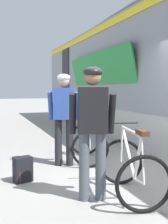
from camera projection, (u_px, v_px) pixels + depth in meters
name	position (u px, v px, depth m)	size (l,w,h in m)	color
ground_plane	(136.00, 179.00, 4.55)	(80.00, 80.00, 0.00)	gray
cyclist_near_in_dark	(93.00, 121.00, 3.62)	(0.66, 0.41, 1.76)	#4C515B
cyclist_far_in_blue	(64.00, 111.00, 5.29)	(0.66, 0.47, 1.76)	#232328
bicycle_near_white	(131.00, 168.00, 3.76)	(0.92, 1.19, 0.99)	black
bicycle_far_silver	(87.00, 142.00, 5.67)	(0.95, 1.21, 0.99)	black
backpack_on_platform	(23.00, 169.00, 4.41)	(0.28, 0.18, 0.40)	black
water_bottle_near_the_bikes	(84.00, 159.00, 5.47)	(0.07, 0.07, 0.20)	silver
water_bottle_by_the_backpack	(19.00, 178.00, 4.32)	(0.07, 0.07, 0.19)	red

